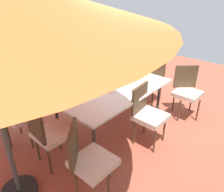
# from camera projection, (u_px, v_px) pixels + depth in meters

# --- Properties ---
(ground_plane) EXTENTS (10.00, 10.00, 0.02)m
(ground_plane) POSITION_uv_depth(u_px,v_px,m) (112.00, 126.00, 4.03)
(ground_plane) COLOR #9E4C38
(dining_table) EXTENTS (2.03, 1.17, 0.77)m
(dining_table) POSITION_uv_depth(u_px,v_px,m) (112.00, 90.00, 3.70)
(dining_table) COLOR silver
(dining_table) RESTS_ON ground_plane
(chair_northeast) EXTENTS (0.59, 0.59, 0.98)m
(chair_northeast) POSITION_uv_depth(u_px,v_px,m) (88.00, 159.00, 2.48)
(chair_northeast) COLOR beige
(chair_northeast) RESTS_ON ground_plane
(chair_north) EXTENTS (0.47, 0.48, 0.98)m
(chair_north) POSITION_uv_depth(u_px,v_px,m) (147.00, 112.00, 3.39)
(chair_north) COLOR beige
(chair_north) RESTS_ON ground_plane
(chair_west) EXTENTS (0.47, 0.46, 0.98)m
(chair_west) POSITION_uv_depth(u_px,v_px,m) (152.00, 77.00, 4.67)
(chair_west) COLOR beige
(chair_west) RESTS_ON ground_plane
(chair_southwest) EXTENTS (0.59, 0.59, 0.98)m
(chair_southwest) POSITION_uv_depth(u_px,v_px,m) (124.00, 71.00, 5.04)
(chair_southwest) COLOR beige
(chair_southwest) RESTS_ON ground_plane
(chair_east) EXTENTS (0.48, 0.47, 0.98)m
(chair_east) POSITION_uv_depth(u_px,v_px,m) (48.00, 132.00, 2.94)
(chair_east) COLOR beige
(chair_east) RESTS_ON ground_plane
(chair_northwest) EXTENTS (0.59, 0.59, 0.98)m
(chair_northwest) POSITION_uv_depth(u_px,v_px,m) (187.00, 89.00, 4.14)
(chair_northwest) COLOR beige
(chair_northwest) RESTS_ON ground_plane
(chair_southeast) EXTENTS (0.58, 0.58, 0.98)m
(chair_southeast) POSITION_uv_depth(u_px,v_px,m) (19.00, 114.00, 3.34)
(chair_southeast) COLOR beige
(chair_southeast) RESTS_ON ground_plane
(laptop) EXTENTS (0.40, 0.37, 0.21)m
(laptop) POSITION_uv_depth(u_px,v_px,m) (106.00, 86.00, 3.63)
(laptop) COLOR #B7B7BC
(laptop) RESTS_ON dining_table
(cup) EXTENTS (0.06, 0.06, 0.08)m
(cup) POSITION_uv_depth(u_px,v_px,m) (114.00, 80.00, 3.89)
(cup) COLOR #CC4C33
(cup) RESTS_ON dining_table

